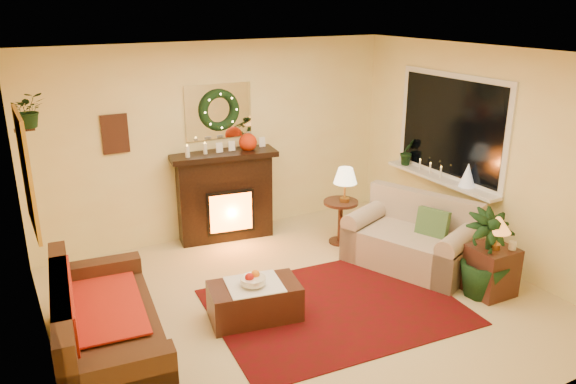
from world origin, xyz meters
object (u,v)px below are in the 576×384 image
fireplace (224,199)px  side_table_round (340,220)px  end_table_square (491,271)px  loveseat (410,234)px  sofa (107,318)px  coffee_table (255,300)px

fireplace → side_table_round: 1.58m
side_table_round → end_table_square: 2.05m
fireplace → loveseat: (1.61, -1.89, -0.13)m
loveseat → end_table_square: size_ratio=2.67×
fireplace → sofa: bearing=-125.0°
sofa → side_table_round: sofa is taller
sofa → fireplace: 2.89m
fireplace → loveseat: size_ratio=0.84×
side_table_round → end_table_square: side_table_round is taller
fireplace → coffee_table: 2.17m
coffee_table → side_table_round: bearing=43.2°
sofa → loveseat: (3.61, 0.19, -0.01)m
sofa → loveseat: same height
fireplace → coffee_table: fireplace is taller
fireplace → end_table_square: (1.94, -2.86, -0.28)m
loveseat → fireplace: bearing=108.3°
loveseat → coffee_table: (-2.17, -0.18, -0.21)m
sofa → end_table_square: size_ratio=3.51×
end_table_square → fireplace: bearing=124.3°
end_table_square → coffee_table: end_table_square is taller
loveseat → side_table_round: size_ratio=2.48×
fireplace → end_table_square: 3.47m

